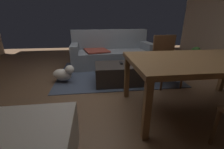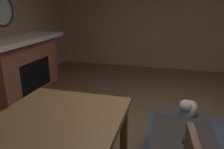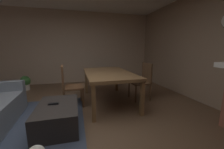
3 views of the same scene
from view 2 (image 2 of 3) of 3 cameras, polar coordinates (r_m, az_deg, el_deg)
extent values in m
cube|color=#9E846B|center=(5.76, 16.55, 14.47)|extent=(0.12, 6.70, 2.66)
cube|color=#9E5642|center=(4.44, -23.05, 1.89)|extent=(1.62, 0.60, 0.99)
cube|color=black|center=(4.33, -20.10, -0.14)|extent=(0.89, 0.10, 0.56)
cube|color=white|center=(4.31, -23.39, 8.68)|extent=(1.86, 0.76, 0.08)
torus|color=#4C331E|center=(4.47, -27.56, 14.99)|extent=(0.60, 0.05, 0.60)
cylinder|color=silver|center=(4.47, -27.56, 14.99)|extent=(0.51, 0.01, 0.51)
cube|color=black|center=(2.23, 20.48, -16.65)|extent=(0.06, 0.16, 0.02)
cube|color=brown|center=(1.60, -21.12, -17.97)|extent=(1.83, 1.05, 0.06)
cube|color=brown|center=(2.29, 3.21, -15.88)|extent=(0.07, 0.07, 0.68)
cube|color=brown|center=(2.61, -17.60, -12.20)|extent=(0.07, 0.07, 0.68)
ellipsoid|color=silver|center=(3.37, 19.94, -8.69)|extent=(0.46, 0.37, 0.23)
sphere|color=silver|center=(3.16, 19.11, -7.92)|extent=(0.17, 0.17, 0.17)
camera|label=1|loc=(3.48, -31.66, 8.61)|focal=23.70mm
camera|label=3|loc=(4.14, 13.81, 12.62)|focal=21.89mm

